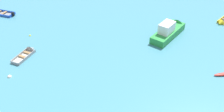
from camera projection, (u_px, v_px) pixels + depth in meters
The scene contains 5 objects.
motor_launch_green_cluster_inner at pixel (170, 30), 35.21m from camera, with size 5.67×6.69×2.54m.
rowboat_yellow_outer_left at pixel (222, 22), 38.31m from camera, with size 2.86×2.94×0.93m.
rowboat_grey_near_left at pixel (29, 52), 31.97m from camera, with size 2.44×3.68×1.10m.
mooring_buoy_outer_edge at pixel (10, 77), 28.41m from camera, with size 0.45×0.45×0.45m, color silver.
mooring_buoy_central at pixel (30, 36), 35.43m from camera, with size 0.28×0.28×0.28m, color yellow.
Camera 1 is at (0.26, -3.32, 18.29)m, focal length 42.30 mm.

